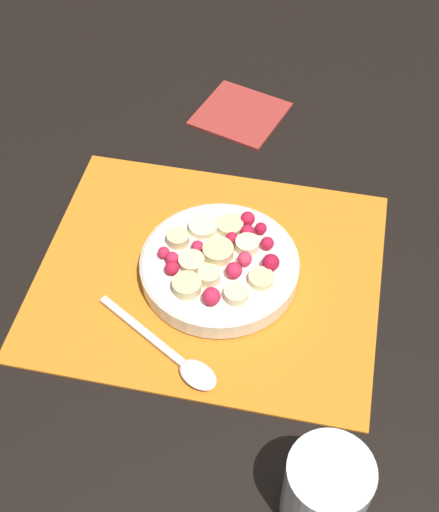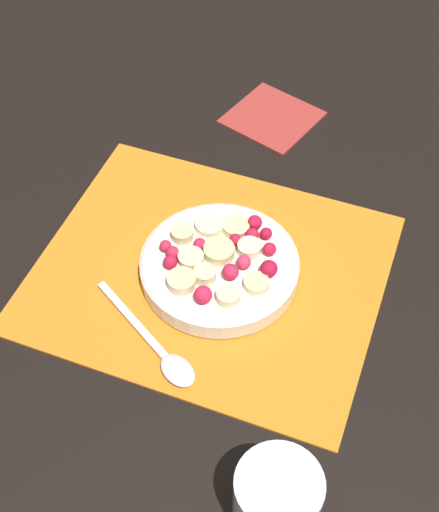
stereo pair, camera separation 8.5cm
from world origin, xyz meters
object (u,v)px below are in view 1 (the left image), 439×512
napkin (240,113)px  spoon (181,361)px  fruit_bowl (220,264)px  drinking_glass (326,491)px

napkin → spoon: bearing=-87.9°
fruit_bowl → napkin: fruit_bowl is taller
fruit_bowl → napkin: 0.31m
fruit_bowl → napkin: bearing=96.0°
fruit_bowl → spoon: bearing=-96.7°
fruit_bowl → napkin: (-0.03, 0.31, -0.02)m
fruit_bowl → drinking_glass: 0.31m
drinking_glass → napkin: 0.60m
fruit_bowl → spoon: size_ratio=1.17×
drinking_glass → napkin: bearing=108.2°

